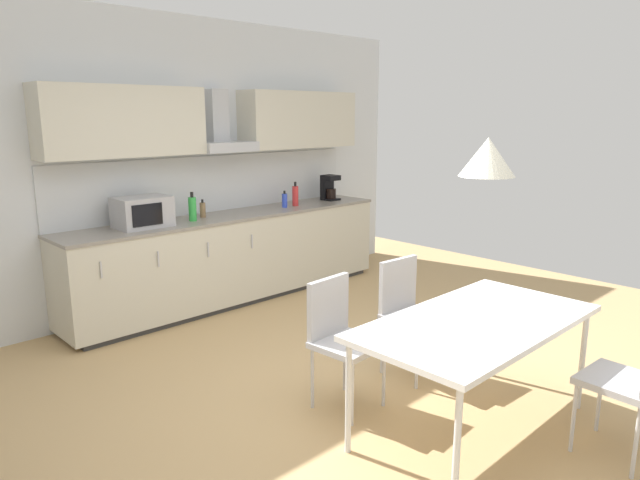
# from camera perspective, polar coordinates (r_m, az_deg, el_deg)

# --- Properties ---
(ground_plane) EXTENTS (8.62, 7.93, 0.02)m
(ground_plane) POSITION_cam_1_polar(r_m,az_deg,el_deg) (4.08, 1.84, -16.00)
(ground_plane) COLOR tan
(wall_back) EXTENTS (6.90, 0.10, 2.89)m
(wall_back) POSITION_cam_1_polar(r_m,az_deg,el_deg) (5.81, -17.55, 7.04)
(wall_back) COLOR silver
(wall_back) RESTS_ON ground_plane
(kitchen_counter) EXTENTS (3.64, 0.64, 0.92)m
(kitchen_counter) POSITION_cam_1_polar(r_m,az_deg,el_deg) (6.08, -8.57, -1.66)
(kitchen_counter) COLOR #333333
(kitchen_counter) RESTS_ON ground_plane
(backsplash_tile) EXTENTS (3.62, 0.02, 0.59)m
(backsplash_tile) POSITION_cam_1_polar(r_m,az_deg,el_deg) (6.19, -10.38, 5.58)
(backsplash_tile) COLOR silver
(backsplash_tile) RESTS_ON kitchen_counter
(upper_wall_cabinets) EXTENTS (3.62, 0.40, 0.63)m
(upper_wall_cabinets) POSITION_cam_1_polar(r_m,az_deg,el_deg) (6.02, -9.78, 11.62)
(upper_wall_cabinets) COLOR beige
(microwave) EXTENTS (0.48, 0.35, 0.28)m
(microwave) POSITION_cam_1_polar(r_m,az_deg,el_deg) (5.46, -17.33, 2.69)
(microwave) COLOR #ADADB2
(microwave) RESTS_ON kitchen_counter
(coffee_maker) EXTENTS (0.18, 0.19, 0.30)m
(coffee_maker) POSITION_cam_1_polar(r_m,az_deg,el_deg) (6.90, 0.91, 5.27)
(coffee_maker) COLOR black
(coffee_maker) RESTS_ON kitchen_counter
(bottle_red) EXTENTS (0.07, 0.07, 0.27)m
(bottle_red) POSITION_cam_1_polar(r_m,az_deg,el_deg) (6.46, -2.48, 4.46)
(bottle_red) COLOR red
(bottle_red) RESTS_ON kitchen_counter
(bottle_green) EXTENTS (0.08, 0.08, 0.28)m
(bottle_green) POSITION_cam_1_polar(r_m,az_deg,el_deg) (5.66, -12.64, 3.08)
(bottle_green) COLOR green
(bottle_green) RESTS_ON kitchen_counter
(bottle_blue) EXTENTS (0.06, 0.06, 0.19)m
(bottle_blue) POSITION_cam_1_polar(r_m,az_deg,el_deg) (6.35, -3.56, 3.98)
(bottle_blue) COLOR blue
(bottle_blue) RESTS_ON kitchen_counter
(bottle_brown) EXTENTS (0.06, 0.06, 0.18)m
(bottle_brown) POSITION_cam_1_polar(r_m,az_deg,el_deg) (5.85, -11.65, 2.99)
(bottle_brown) COLOR brown
(bottle_brown) RESTS_ON kitchen_counter
(dining_table) EXTENTS (1.61, 0.84, 0.72)m
(dining_table) POSITION_cam_1_polar(r_m,az_deg,el_deg) (3.61, 15.41, -8.30)
(dining_table) COLOR white
(dining_table) RESTS_ON ground_plane
(chair_far_right) EXTENTS (0.42, 0.42, 0.87)m
(chair_far_right) POSITION_cam_1_polar(r_m,az_deg,el_deg) (4.37, 8.73, -6.40)
(chair_far_right) COLOR #B2B2B7
(chair_far_right) RESTS_ON ground_plane
(chair_near_right) EXTENTS (0.42, 0.42, 0.87)m
(chair_near_right) POSITION_cam_1_polar(r_m,az_deg,el_deg) (3.69, 29.21, -11.54)
(chair_near_right) COLOR #B2B2B7
(chair_near_right) RESTS_ON ground_plane
(chair_far_left) EXTENTS (0.43, 0.43, 0.87)m
(chair_far_left) POSITION_cam_1_polar(r_m,az_deg,el_deg) (3.84, 1.95, -8.94)
(chair_far_left) COLOR #B2B2B7
(chair_far_left) RESTS_ON ground_plane
(pendant_lamp) EXTENTS (0.32, 0.32, 0.22)m
(pendant_lamp) POSITION_cam_1_polar(r_m,az_deg,el_deg) (3.40, 16.41, 7.96)
(pendant_lamp) COLOR silver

